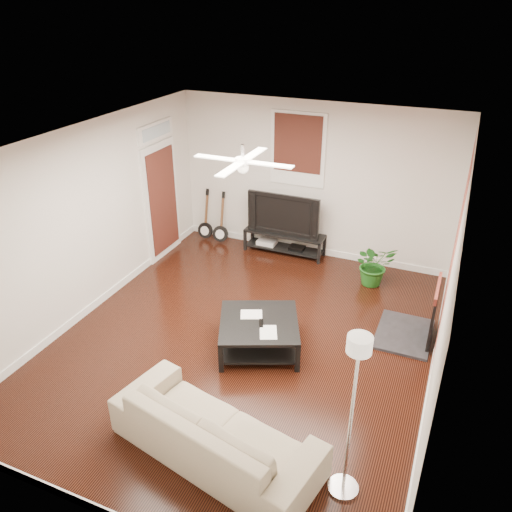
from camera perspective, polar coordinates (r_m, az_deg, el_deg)
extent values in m
cube|color=black|center=(7.27, -1.24, -9.43)|extent=(5.00, 6.00, 0.01)
cube|color=white|center=(6.02, -1.52, 12.42)|extent=(5.00, 6.00, 0.01)
cube|color=silver|center=(9.13, 6.43, 8.34)|extent=(5.00, 0.01, 2.80)
cube|color=silver|center=(4.45, -18.02, -15.91)|extent=(5.00, 0.01, 2.80)
cube|color=silver|center=(7.80, -18.41, 3.68)|extent=(0.01, 6.00, 2.80)
cube|color=silver|center=(6.07, 20.78, -3.74)|extent=(0.01, 6.00, 2.80)
cube|color=#AB4537|center=(6.96, 21.29, 0.25)|extent=(0.02, 2.20, 2.80)
cube|color=black|center=(7.41, 17.86, -5.83)|extent=(0.80, 1.10, 0.92)
cube|color=black|center=(9.02, 4.70, 11.86)|extent=(1.00, 0.06, 1.30)
cube|color=white|center=(9.23, -10.59, 7.26)|extent=(0.08, 1.00, 2.50)
cube|color=black|center=(9.51, 3.20, 1.52)|extent=(1.50, 0.40, 0.42)
imported|color=black|center=(9.28, 3.34, 4.90)|extent=(1.35, 0.18, 0.78)
cube|color=black|center=(7.00, 0.33, -8.81)|extent=(1.37, 1.37, 0.44)
imported|color=tan|center=(5.57, -4.60, -18.97)|extent=(2.41, 1.36, 0.66)
imported|color=#1D5F1B|center=(8.63, 13.13, -0.93)|extent=(0.86, 0.84, 0.73)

